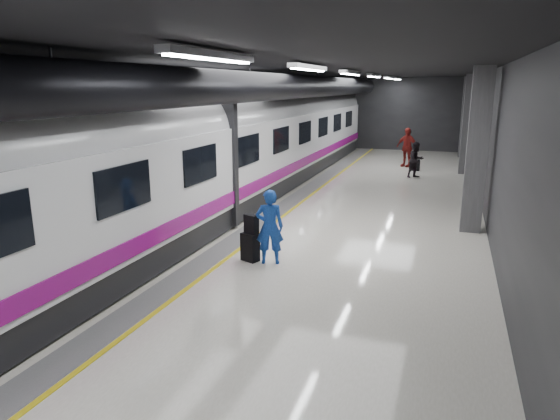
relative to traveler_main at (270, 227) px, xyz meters
The scene contains 9 objects.
ground 2.53m from the traveler_main, 92.67° to the left, with size 40.00×40.00×0.00m, color white.
platform_hall 4.28m from the traveler_main, 96.80° to the left, with size 10.02×40.02×4.51m.
train 4.28m from the traveler_main, 144.79° to the left, with size 3.05×38.00×4.05m.
traveler_main is the anchor object (origin of this frame).
suitcase_main 0.72m from the traveler_main, behind, with size 0.41×0.26×0.66m, color black.
shoulder_bag 0.46m from the traveler_main, behind, with size 0.33×0.18×0.45m, color black.
traveler_far_a 12.72m from the traveler_main, 79.39° to the left, with size 0.77×0.60×1.58m, color black.
traveler_far_b 15.65m from the traveler_main, 83.94° to the left, with size 1.15×0.48×1.96m, color maroon.
suitcase_far 14.62m from the traveler_main, 81.27° to the left, with size 0.37×0.24×0.54m, color black.
Camera 1 is at (3.87, -12.60, 3.98)m, focal length 32.00 mm.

